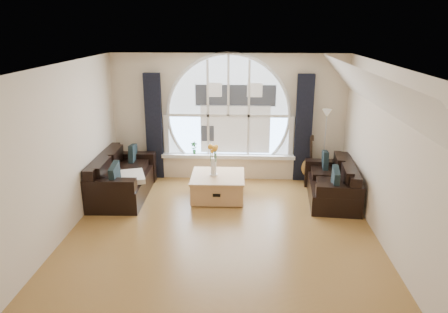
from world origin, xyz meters
TOP-DOWN VIEW (x-y plane):
  - ground at (0.00, 0.00)m, footprint 5.00×5.50m
  - ceiling at (0.00, 0.00)m, footprint 5.00×5.50m
  - wall_back at (0.00, 2.75)m, footprint 5.00×0.01m
  - wall_front at (0.00, -2.75)m, footprint 5.00×0.01m
  - wall_left at (-2.50, 0.00)m, footprint 0.01×5.50m
  - wall_right at (2.50, 0.00)m, footprint 0.01×5.50m
  - attic_slope at (2.20, 0.00)m, footprint 0.92×5.50m
  - arched_window at (0.00, 2.72)m, footprint 2.60×0.06m
  - window_sill at (0.00, 2.65)m, footprint 2.90×0.22m
  - window_frame at (0.00, 2.69)m, footprint 2.76×0.08m
  - neighbor_house at (0.15, 2.71)m, footprint 1.70×0.02m
  - curtain_left at (-1.60, 2.63)m, footprint 0.35×0.12m
  - curtain_right at (1.60, 2.63)m, footprint 0.35×0.12m
  - sofa_left at (-2.03, 1.54)m, footprint 0.99×1.90m
  - sofa_right at (2.04, 1.54)m, footprint 0.96×1.72m
  - coffee_chest at (-0.15, 1.54)m, footprint 1.04×1.04m
  - throw_blanket at (-1.82, 1.25)m, footprint 0.70×0.70m
  - vase_flowers at (-0.24, 1.54)m, footprint 0.24×0.24m
  - floor_lamp at (2.04, 2.48)m, footprint 0.24×0.24m
  - guitar at (1.77, 2.54)m, footprint 0.39×0.29m
  - potted_plant at (-0.75, 2.65)m, footprint 0.14×0.10m

SIDE VIEW (x-z plane):
  - ground at x=0.00m, z-range -0.01..0.01m
  - coffee_chest at x=-0.15m, z-range 0.00..0.50m
  - sofa_left at x=-2.03m, z-range -0.02..0.82m
  - sofa_right at x=2.04m, z-range 0.03..0.77m
  - throw_blanket at x=-1.82m, z-range 0.45..0.55m
  - window_sill at x=0.00m, z-range 0.47..0.55m
  - guitar at x=1.77m, z-range 0.00..1.06m
  - potted_plant at x=-0.75m, z-range 0.55..0.82m
  - floor_lamp at x=2.04m, z-range 0.00..1.60m
  - vase_flowers at x=-0.24m, z-range 0.50..1.20m
  - curtain_left at x=-1.60m, z-range 0.00..2.30m
  - curtain_right at x=1.60m, z-range 0.00..2.30m
  - wall_back at x=0.00m, z-range 0.00..2.70m
  - wall_front at x=0.00m, z-range 0.00..2.70m
  - wall_left at x=-2.50m, z-range 0.00..2.70m
  - wall_right at x=2.50m, z-range 0.00..2.70m
  - neighbor_house at x=0.15m, z-range 0.75..2.25m
  - arched_window at x=0.00m, z-range 0.55..2.70m
  - window_frame at x=0.00m, z-range 0.55..2.70m
  - attic_slope at x=2.20m, z-range 1.99..2.71m
  - ceiling at x=0.00m, z-range 2.70..2.71m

